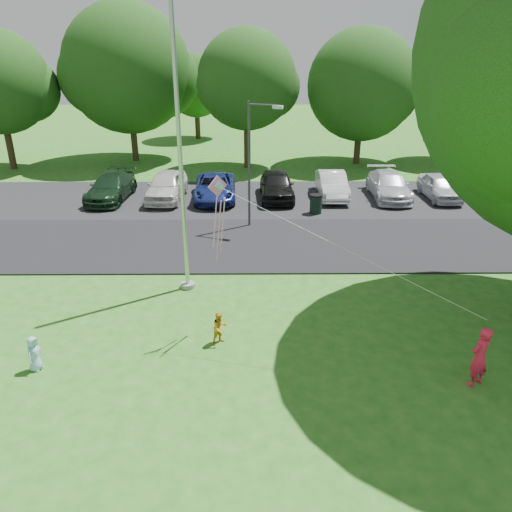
{
  "coord_description": "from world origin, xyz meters",
  "views": [
    {
      "loc": [
        -1.28,
        -10.42,
        7.79
      ],
      "look_at": [
        -1.16,
        4.0,
        1.6
      ],
      "focal_mm": 35.0,
      "sensor_mm": 36.0,
      "label": 1
    }
  ],
  "objects_px": {
    "street_lamp": "(254,154)",
    "child_yellow": "(220,328)",
    "trash_can": "(316,204)",
    "kite": "(225,205)",
    "flagpole": "(181,168)",
    "woman": "(480,357)",
    "child_blue": "(34,353)"
  },
  "relations": [
    {
      "from": "street_lamp",
      "to": "child_yellow",
      "type": "bearing_deg",
      "value": -73.0
    },
    {
      "from": "trash_can",
      "to": "kite",
      "type": "xyz_separation_m",
      "value": [
        -3.83,
        -10.76,
        3.34
      ]
    },
    {
      "from": "flagpole",
      "to": "woman",
      "type": "distance_m",
      "value": 9.98
    },
    {
      "from": "woman",
      "to": "child_blue",
      "type": "height_order",
      "value": "woman"
    },
    {
      "from": "trash_can",
      "to": "child_yellow",
      "type": "xyz_separation_m",
      "value": [
        -4.03,
        -11.4,
        -0.02
      ]
    },
    {
      "from": "flagpole",
      "to": "kite",
      "type": "distance_m",
      "value": 3.22
    },
    {
      "from": "flagpole",
      "to": "street_lamp",
      "type": "bearing_deg",
      "value": 69.4
    },
    {
      "from": "street_lamp",
      "to": "woman",
      "type": "distance_m",
      "value": 12.95
    },
    {
      "from": "street_lamp",
      "to": "child_blue",
      "type": "xyz_separation_m",
      "value": [
        -5.66,
        -10.79,
        -2.86
      ]
    },
    {
      "from": "flagpole",
      "to": "kite",
      "type": "bearing_deg",
      "value": -61.81
    },
    {
      "from": "street_lamp",
      "to": "child_blue",
      "type": "relative_size",
      "value": 5.78
    },
    {
      "from": "child_yellow",
      "to": "kite",
      "type": "distance_m",
      "value": 3.43
    },
    {
      "from": "woman",
      "to": "child_yellow",
      "type": "relative_size",
      "value": 1.69
    },
    {
      "from": "woman",
      "to": "child_blue",
      "type": "bearing_deg",
      "value": -34.9
    },
    {
      "from": "child_yellow",
      "to": "child_blue",
      "type": "relative_size",
      "value": 1.0
    },
    {
      "from": "child_blue",
      "to": "flagpole",
      "type": "bearing_deg",
      "value": -18.42
    },
    {
      "from": "street_lamp",
      "to": "woman",
      "type": "xyz_separation_m",
      "value": [
        5.41,
        -11.5,
        -2.53
      ]
    },
    {
      "from": "woman",
      "to": "child_yellow",
      "type": "height_order",
      "value": "woman"
    },
    {
      "from": "child_yellow",
      "to": "child_blue",
      "type": "bearing_deg",
      "value": 158.5
    },
    {
      "from": "woman",
      "to": "kite",
      "type": "distance_m",
      "value": 7.35
    },
    {
      "from": "kite",
      "to": "trash_can",
      "type": "bearing_deg",
      "value": 37.5
    },
    {
      "from": "flagpole",
      "to": "trash_can",
      "type": "height_order",
      "value": "flagpole"
    },
    {
      "from": "street_lamp",
      "to": "woman",
      "type": "relative_size",
      "value": 3.44
    },
    {
      "from": "street_lamp",
      "to": "kite",
      "type": "distance_m",
      "value": 9.0
    },
    {
      "from": "trash_can",
      "to": "child_blue",
      "type": "height_order",
      "value": "trash_can"
    },
    {
      "from": "trash_can",
      "to": "woman",
      "type": "bearing_deg",
      "value": -79.92
    },
    {
      "from": "flagpole",
      "to": "woman",
      "type": "bearing_deg",
      "value": -34.88
    },
    {
      "from": "flagpole",
      "to": "child_yellow",
      "type": "height_order",
      "value": "flagpole"
    },
    {
      "from": "flagpole",
      "to": "child_blue",
      "type": "bearing_deg",
      "value": -125.76
    },
    {
      "from": "flagpole",
      "to": "kite",
      "type": "xyz_separation_m",
      "value": [
        1.51,
        -2.83,
        -0.32
      ]
    },
    {
      "from": "street_lamp",
      "to": "child_blue",
      "type": "bearing_deg",
      "value": -94.82
    },
    {
      "from": "street_lamp",
      "to": "trash_can",
      "type": "xyz_separation_m",
      "value": [
        3.04,
        1.81,
        -2.84
      ]
    }
  ]
}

